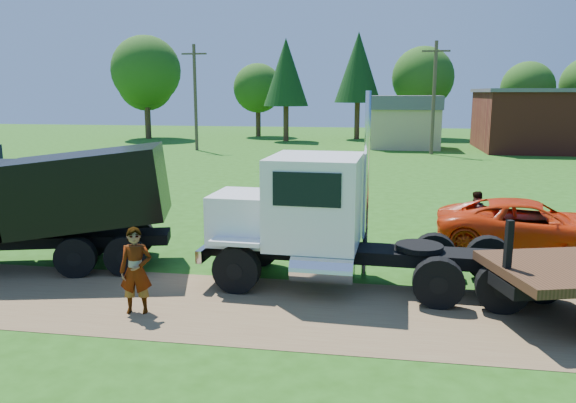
% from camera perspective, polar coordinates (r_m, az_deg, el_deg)
% --- Properties ---
extents(ground, '(140.00, 140.00, 0.00)m').
position_cam_1_polar(ground, '(13.27, 0.48, -11.01)').
color(ground, '#224F11').
rests_on(ground, ground).
extents(dirt_track, '(120.00, 4.20, 0.01)m').
position_cam_1_polar(dirt_track, '(13.27, 0.48, -10.99)').
color(dirt_track, brown).
rests_on(dirt_track, ground).
extents(white_semi_tractor, '(8.40, 3.16, 5.03)m').
position_cam_1_polar(white_semi_tractor, '(14.63, 3.12, -1.88)').
color(white_semi_tractor, black).
rests_on(white_semi_tractor, ground).
extents(black_dump_truck, '(8.24, 4.46, 3.50)m').
position_cam_1_polar(black_dump_truck, '(17.47, -24.23, -0.02)').
color(black_dump_truck, black).
rests_on(black_dump_truck, ground).
extents(orange_pickup, '(6.06, 3.29, 1.61)m').
position_cam_1_polar(orange_pickup, '(19.46, 23.45, -2.29)').
color(orange_pickup, red).
rests_on(orange_pickup, ground).
extents(spectator_a, '(0.81, 0.62, 2.00)m').
position_cam_1_polar(spectator_a, '(13.27, -15.19, -6.82)').
color(spectator_a, '#999999').
rests_on(spectator_a, ground).
extents(spectator_b, '(1.02, 0.99, 1.66)m').
position_cam_1_polar(spectator_b, '(20.35, 18.48, -1.31)').
color(spectator_b, '#999999').
rests_on(spectator_b, ground).
extents(brick_building, '(15.40, 10.40, 5.30)m').
position_cam_1_polar(brick_building, '(54.63, 26.77, 7.43)').
color(brick_building, maroon).
rests_on(brick_building, ground).
extents(tan_shed, '(6.20, 5.40, 4.70)m').
position_cam_1_polar(tan_shed, '(52.26, 11.80, 7.99)').
color(tan_shed, tan).
rests_on(tan_shed, ground).
extents(utility_poles, '(42.20, 0.28, 9.00)m').
position_cam_1_polar(utility_poles, '(47.33, 14.61, 10.36)').
color(utility_poles, '#463628').
rests_on(utility_poles, ground).
extents(tree_row, '(59.54, 12.67, 11.29)m').
position_cam_1_polar(tree_row, '(61.17, 7.97, 12.36)').
color(tree_row, '#392317').
rests_on(tree_row, ground).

